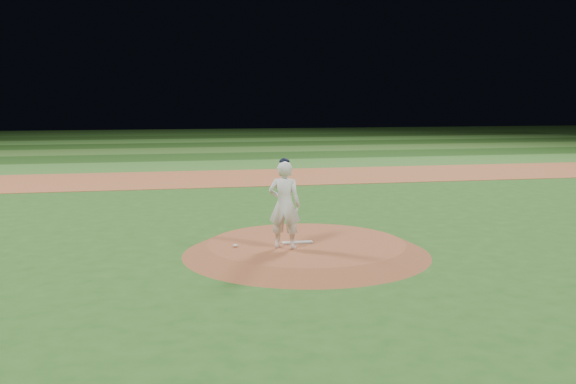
{
  "coord_description": "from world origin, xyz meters",
  "views": [
    {
      "loc": [
        -3.23,
        -13.58,
        3.42
      ],
      "look_at": [
        0.0,
        2.0,
        1.1
      ],
      "focal_mm": 40.0,
      "sensor_mm": 36.0,
      "label": 1
    }
  ],
  "objects": [
    {
      "name": "outfield_stripe_2",
      "position": [
        0.0,
        29.5,
        0.01
      ],
      "size": [
        70.0,
        5.0,
        0.02
      ],
      "primitive_type": "cube",
      "color": "#356223",
      "rests_on": "ground"
    },
    {
      "name": "outfield_stripe_5",
      "position": [
        0.0,
        44.5,
        0.01
      ],
      "size": [
        70.0,
        5.0,
        0.02
      ],
      "primitive_type": "cube",
      "color": "#1D4215",
      "rests_on": "ground"
    },
    {
      "name": "infield_dirt_band",
      "position": [
        0.0,
        14.0,
        0.01
      ],
      "size": [
        70.0,
        6.0,
        0.02
      ],
      "primitive_type": "cube",
      "color": "#A15732",
      "rests_on": "ground"
    },
    {
      "name": "outfield_stripe_0",
      "position": [
        0.0,
        19.5,
        0.01
      ],
      "size": [
        70.0,
        5.0,
        0.02
      ],
      "primitive_type": "cube",
      "color": "#366C27",
      "rests_on": "ground"
    },
    {
      "name": "outfield_stripe_4",
      "position": [
        0.0,
        39.5,
        0.01
      ],
      "size": [
        70.0,
        5.0,
        0.02
      ],
      "primitive_type": "cube",
      "color": "#386F28",
      "rests_on": "ground"
    },
    {
      "name": "pitching_rubber",
      "position": [
        -0.21,
        -0.03,
        0.27
      ],
      "size": [
        0.69,
        0.19,
        0.03
      ],
      "primitive_type": "cube",
      "rotation": [
        0.0,
        0.0,
        -0.03
      ],
      "color": "white",
      "rests_on": "pitchers_mound"
    },
    {
      "name": "rosin_bag",
      "position": [
        -1.6,
        -0.12,
        0.28
      ],
      "size": [
        0.11,
        0.11,
        0.06
      ],
      "primitive_type": "ellipsoid",
      "color": "silver",
      "rests_on": "pitchers_mound"
    },
    {
      "name": "pitchers_mound",
      "position": [
        0.0,
        0.0,
        0.12
      ],
      "size": [
        5.5,
        5.5,
        0.25
      ],
      "primitive_type": "cone",
      "color": "brown",
      "rests_on": "ground"
    },
    {
      "name": "outfield_stripe_1",
      "position": [
        0.0,
        24.5,
        0.01
      ],
      "size": [
        70.0,
        5.0,
        0.02
      ],
      "primitive_type": "cube",
      "color": "#1C4215",
      "rests_on": "ground"
    },
    {
      "name": "pitcher_on_mound",
      "position": [
        -0.58,
        -0.43,
        1.2
      ],
      "size": [
        0.8,
        0.67,
        1.94
      ],
      "color": "white",
      "rests_on": "pitchers_mound"
    },
    {
      "name": "outfield_stripe_3",
      "position": [
        0.0,
        34.5,
        0.01
      ],
      "size": [
        70.0,
        5.0,
        0.02
      ],
      "primitive_type": "cube",
      "color": "#1D4115",
      "rests_on": "ground"
    },
    {
      "name": "ground",
      "position": [
        0.0,
        0.0,
        0.0
      ],
      "size": [
        120.0,
        120.0,
        0.0
      ],
      "primitive_type": "plane",
      "color": "#26561C",
      "rests_on": "ground"
    }
  ]
}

